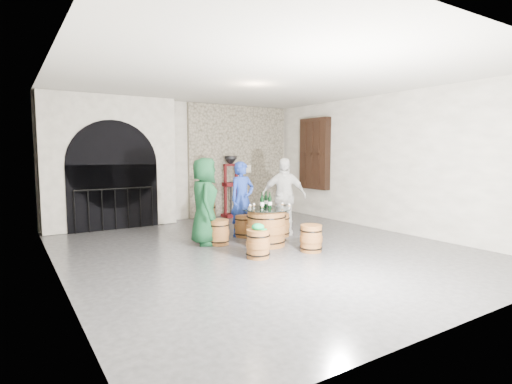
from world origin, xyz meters
TOP-DOWN VIEW (x-y plane):
  - ground at (0.00, 0.00)m, footprint 8.00×8.00m
  - wall_back at (0.00, 4.00)m, footprint 8.00×0.00m
  - wall_front at (0.00, -4.00)m, footprint 8.00×0.00m
  - wall_left at (-3.50, 0.00)m, footprint 0.00×8.00m
  - wall_right at (3.50, 0.00)m, footprint 0.00×8.00m
  - ceiling at (0.00, 0.00)m, footprint 8.00×8.00m
  - stone_facing_panel at (1.80, 3.94)m, footprint 3.20×0.12m
  - arched_opening at (-1.90, 3.74)m, footprint 3.10×0.60m
  - shuttered_window at (3.38, 2.40)m, footprint 0.23×1.10m
  - barrel_table at (0.22, 0.15)m, footprint 0.96×0.96m
  - barrel_stool_left at (-0.53, 0.73)m, footprint 0.43×0.43m
  - barrel_stool_far at (0.27, 1.10)m, footprint 0.43×0.43m
  - barrel_stool_right at (0.98, 0.72)m, footprint 0.43×0.43m
  - barrel_stool_near_right at (0.65, -0.70)m, footprint 0.43×0.43m
  - barrel_stool_near_left at (-0.43, -0.55)m, footprint 0.43×0.43m
  - green_cap at (-0.42, -0.55)m, footprint 0.26×0.22m
  - person_green at (-0.75, 0.91)m, footprint 0.83×0.99m
  - person_blue at (0.28, 1.18)m, footprint 0.63×0.43m
  - person_white at (1.17, 0.87)m, footprint 1.06×0.93m
  - wine_bottle_left at (0.10, 0.13)m, footprint 0.08×0.08m
  - wine_bottle_center at (0.27, 0.11)m, footprint 0.08×0.08m
  - wine_bottle_right at (0.32, 0.32)m, footprint 0.08×0.08m
  - tasting_glass_a at (0.04, 0.04)m, footprint 0.05×0.05m
  - tasting_glass_b at (0.59, 0.12)m, footprint 0.05×0.05m
  - tasting_glass_c at (0.02, 0.29)m, footprint 0.05×0.05m
  - tasting_glass_d at (0.44, 0.31)m, footprint 0.05×0.05m
  - tasting_glass_e at (0.59, -0.11)m, footprint 0.05×0.05m
  - tasting_glass_f at (-0.11, 0.23)m, footprint 0.05×0.05m
  - side_barrel at (0.16, 2.71)m, footprint 0.44×0.44m
  - corking_press at (1.35, 3.63)m, footprint 0.72×0.40m
  - control_box at (2.05, 3.86)m, footprint 0.18×0.10m

SIDE VIEW (x-z plane):
  - ground at x=0.00m, z-range 0.00..0.00m
  - barrel_stool_left at x=-0.53m, z-range 0.00..0.50m
  - barrel_stool_far at x=0.27m, z-range 0.00..0.50m
  - barrel_stool_right at x=0.98m, z-range 0.00..0.50m
  - barrel_stool_near_right at x=0.65m, z-range 0.00..0.50m
  - barrel_stool_near_left at x=-0.43m, z-range 0.00..0.50m
  - side_barrel at x=0.16m, z-range 0.00..0.58m
  - barrel_table at x=0.22m, z-range 0.00..0.74m
  - green_cap at x=-0.42m, z-range 0.49..0.61m
  - tasting_glass_a at x=0.04m, z-range 0.74..0.84m
  - tasting_glass_b at x=0.59m, z-range 0.74..0.84m
  - tasting_glass_c at x=0.02m, z-range 0.74..0.84m
  - tasting_glass_d at x=0.44m, z-range 0.74..0.84m
  - tasting_glass_e at x=0.59m, z-range 0.74..0.84m
  - tasting_glass_f at x=-0.11m, z-range 0.74..0.84m
  - person_blue at x=0.28m, z-range 0.00..1.64m
  - person_white at x=1.17m, z-range 0.00..1.72m
  - person_green at x=-0.75m, z-range 0.00..1.74m
  - wine_bottle_left at x=0.10m, z-range 0.71..1.03m
  - wine_bottle_center at x=0.27m, z-range 0.71..1.03m
  - wine_bottle_right at x=0.32m, z-range 0.71..1.03m
  - corking_press at x=1.35m, z-range 0.14..1.88m
  - control_box at x=2.05m, z-range 1.24..1.46m
  - arched_opening at x=-1.90m, z-range -0.01..3.18m
  - wall_back at x=0.00m, z-range -2.40..5.60m
  - wall_front at x=0.00m, z-range -2.40..5.60m
  - wall_left at x=-3.50m, z-range -2.40..5.60m
  - wall_right at x=3.50m, z-range -2.40..5.60m
  - stone_facing_panel at x=1.80m, z-range 0.01..3.19m
  - shuttered_window at x=3.38m, z-range 0.80..2.80m
  - ceiling at x=0.00m, z-range 3.20..3.20m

